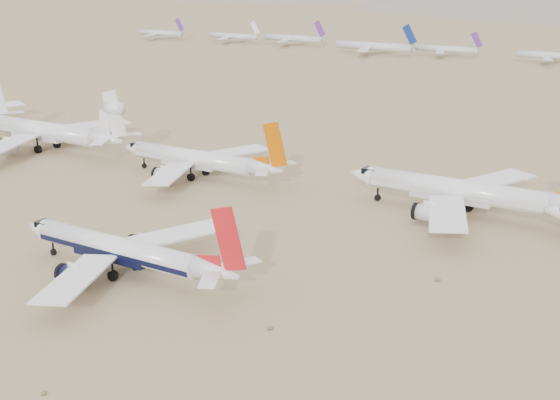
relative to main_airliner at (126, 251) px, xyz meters
name	(u,v)px	position (x,y,z in m)	size (l,w,h in m)	color
ground	(134,295)	(6.40, -5.37, -4.34)	(7000.00, 7000.00, 0.00)	#866E4E
main_airliner	(126,251)	(0.00, 0.00, 0.00)	(44.78, 43.74, 15.80)	white
row2_gold_tail	(468,193)	(36.95, 60.65, 0.72)	(50.91, 49.79, 18.13)	white
row2_orange_tail	(200,160)	(-27.02, 54.40, 0.22)	(45.56, 44.57, 16.25)	white
row2_white_trijet	(50,131)	(-78.93, 54.53, 1.20)	(54.05, 52.83, 19.15)	white
distant_storage_row	(538,55)	(-15.61, 314.74, 0.02)	(531.37, 58.41, 15.27)	silver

